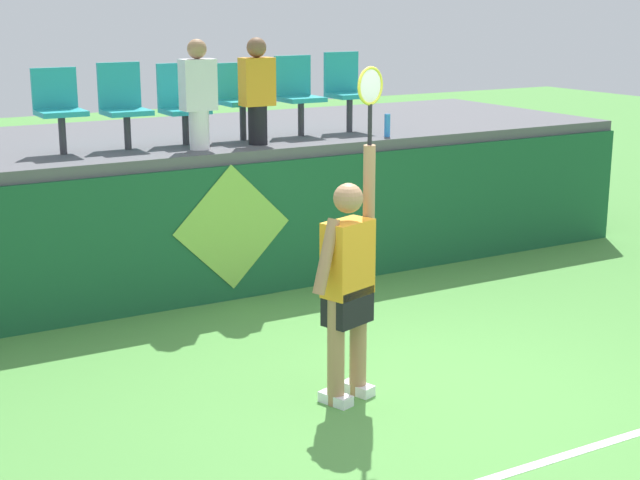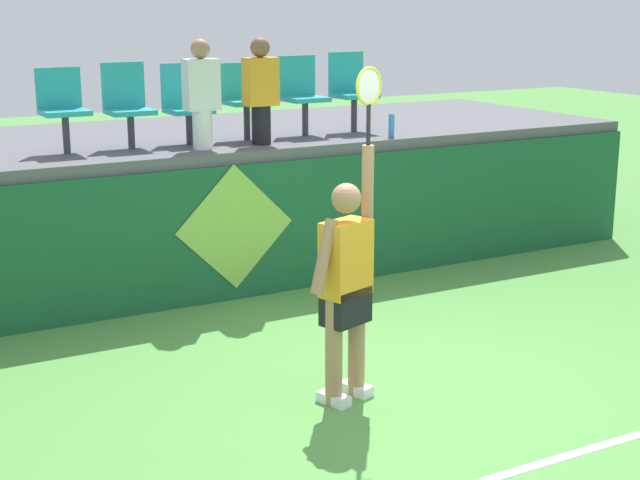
{
  "view_description": "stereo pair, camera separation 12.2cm",
  "coord_description": "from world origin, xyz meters",
  "px_view_note": "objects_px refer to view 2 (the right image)",
  "views": [
    {
      "loc": [
        -4.06,
        -5.56,
        2.95
      ],
      "look_at": [
        -0.26,
        1.04,
        1.03
      ],
      "focal_mm": 53.44,
      "sensor_mm": 36.0,
      "label": 1
    },
    {
      "loc": [
        -3.95,
        -5.62,
        2.95
      ],
      "look_at": [
        -0.26,
        1.04,
        1.03
      ],
      "focal_mm": 53.44,
      "sensor_mm": 36.0,
      "label": 2
    }
  ],
  "objects_px": {
    "tennis_player": "(346,281)",
    "stadium_chair_3": "(244,96)",
    "spectator_0": "(202,92)",
    "stadium_chair_0": "(62,105)",
    "stadium_chair_4": "(302,91)",
    "stadium_chair_2": "(186,101)",
    "water_bottle": "(391,126)",
    "stadium_chair_5": "(351,88)",
    "stadium_chair_1": "(127,102)",
    "spectator_1": "(261,89)"
  },
  "relations": [
    {
      "from": "tennis_player",
      "to": "stadium_chair_3",
      "type": "bearing_deg",
      "value": 77.11
    },
    {
      "from": "spectator_0",
      "to": "tennis_player",
      "type": "bearing_deg",
      "value": -92.86
    },
    {
      "from": "stadium_chair_0",
      "to": "stadium_chair_4",
      "type": "bearing_deg",
      "value": 0.1
    },
    {
      "from": "tennis_player",
      "to": "stadium_chair_4",
      "type": "xyz_separation_m",
      "value": [
        1.52,
        3.56,
        1.04
      ]
    },
    {
      "from": "stadium_chair_0",
      "to": "stadium_chair_2",
      "type": "distance_m",
      "value": 1.28
    },
    {
      "from": "water_bottle",
      "to": "stadium_chair_5",
      "type": "relative_size",
      "value": 0.28
    },
    {
      "from": "stadium_chair_5",
      "to": "spectator_0",
      "type": "height_order",
      "value": "spectator_0"
    },
    {
      "from": "tennis_player",
      "to": "stadium_chair_5",
      "type": "height_order",
      "value": "tennis_player"
    },
    {
      "from": "stadium_chair_1",
      "to": "tennis_player",
      "type": "bearing_deg",
      "value": -82.49
    },
    {
      "from": "stadium_chair_4",
      "to": "stadium_chair_3",
      "type": "bearing_deg",
      "value": -179.49
    },
    {
      "from": "water_bottle",
      "to": "stadium_chair_5",
      "type": "height_order",
      "value": "stadium_chair_5"
    },
    {
      "from": "tennis_player",
      "to": "stadium_chair_4",
      "type": "relative_size",
      "value": 2.87
    },
    {
      "from": "spectator_0",
      "to": "spectator_1",
      "type": "relative_size",
      "value": 1.0
    },
    {
      "from": "spectator_1",
      "to": "stadium_chair_1",
      "type": "bearing_deg",
      "value": 161.25
    },
    {
      "from": "stadium_chair_4",
      "to": "tennis_player",
      "type": "bearing_deg",
      "value": -113.15
    },
    {
      "from": "water_bottle",
      "to": "stadium_chair_2",
      "type": "relative_size",
      "value": 0.3
    },
    {
      "from": "stadium_chair_4",
      "to": "spectator_1",
      "type": "height_order",
      "value": "spectator_1"
    },
    {
      "from": "spectator_0",
      "to": "stadium_chair_1",
      "type": "bearing_deg",
      "value": 144.51
    },
    {
      "from": "stadium_chair_0",
      "to": "spectator_0",
      "type": "relative_size",
      "value": 0.75
    },
    {
      "from": "stadium_chair_1",
      "to": "stadium_chair_0",
      "type": "bearing_deg",
      "value": -179.37
    },
    {
      "from": "stadium_chair_1",
      "to": "stadium_chair_5",
      "type": "bearing_deg",
      "value": -0.03
    },
    {
      "from": "stadium_chair_0",
      "to": "spectator_0",
      "type": "xyz_separation_m",
      "value": [
        1.28,
        -0.44,
        0.1
      ]
    },
    {
      "from": "stadium_chair_5",
      "to": "stadium_chair_3",
      "type": "bearing_deg",
      "value": -179.68
    },
    {
      "from": "stadium_chair_3",
      "to": "stadium_chair_4",
      "type": "distance_m",
      "value": 0.71
    },
    {
      "from": "stadium_chair_5",
      "to": "spectator_0",
      "type": "distance_m",
      "value": 2.05
    },
    {
      "from": "water_bottle",
      "to": "spectator_1",
      "type": "bearing_deg",
      "value": 172.1
    },
    {
      "from": "spectator_0",
      "to": "stadium_chair_5",
      "type": "bearing_deg",
      "value": 12.54
    },
    {
      "from": "stadium_chair_1",
      "to": "spectator_1",
      "type": "bearing_deg",
      "value": -18.75
    },
    {
      "from": "stadium_chair_0",
      "to": "tennis_player",
      "type": "bearing_deg",
      "value": -72.46
    },
    {
      "from": "water_bottle",
      "to": "stadium_chair_3",
      "type": "bearing_deg",
      "value": 156.9
    },
    {
      "from": "stadium_chair_0",
      "to": "stadium_chair_1",
      "type": "bearing_deg",
      "value": 0.63
    },
    {
      "from": "stadium_chair_3",
      "to": "stadium_chair_4",
      "type": "height_order",
      "value": "stadium_chair_4"
    },
    {
      "from": "stadium_chair_5",
      "to": "water_bottle",
      "type": "bearing_deg",
      "value": -77.44
    },
    {
      "from": "stadium_chair_3",
      "to": "stadium_chair_5",
      "type": "xyz_separation_m",
      "value": [
        1.34,
        0.01,
        0.03
      ]
    },
    {
      "from": "stadium_chair_3",
      "to": "spectator_0",
      "type": "bearing_deg",
      "value": -146.42
    },
    {
      "from": "stadium_chair_1",
      "to": "spectator_1",
      "type": "xyz_separation_m",
      "value": [
        1.28,
        -0.44,
        0.11
      ]
    },
    {
      "from": "stadium_chair_2",
      "to": "stadium_chair_4",
      "type": "distance_m",
      "value": 1.37
    },
    {
      "from": "spectator_0",
      "to": "water_bottle",
      "type": "bearing_deg",
      "value": -5.21
    },
    {
      "from": "stadium_chair_0",
      "to": "water_bottle",
      "type": "bearing_deg",
      "value": -10.5
    },
    {
      "from": "water_bottle",
      "to": "stadium_chair_3",
      "type": "height_order",
      "value": "stadium_chair_3"
    },
    {
      "from": "stadium_chair_2",
      "to": "stadium_chair_3",
      "type": "bearing_deg",
      "value": -0.79
    },
    {
      "from": "stadium_chair_0",
      "to": "spectator_1",
      "type": "distance_m",
      "value": 1.99
    },
    {
      "from": "tennis_player",
      "to": "stadium_chair_3",
      "type": "relative_size",
      "value": 3.07
    },
    {
      "from": "stadium_chair_3",
      "to": "spectator_1",
      "type": "distance_m",
      "value": 0.44
    },
    {
      "from": "stadium_chair_0",
      "to": "spectator_1",
      "type": "relative_size",
      "value": 0.75
    },
    {
      "from": "stadium_chair_0",
      "to": "spectator_0",
      "type": "height_order",
      "value": "spectator_0"
    },
    {
      "from": "tennis_player",
      "to": "stadium_chair_0",
      "type": "height_order",
      "value": "tennis_player"
    },
    {
      "from": "water_bottle",
      "to": "tennis_player",
      "type": "bearing_deg",
      "value": -128.14
    },
    {
      "from": "spectator_1",
      "to": "water_bottle",
      "type": "bearing_deg",
      "value": -7.9
    },
    {
      "from": "stadium_chair_0",
      "to": "stadium_chair_1",
      "type": "distance_m",
      "value": 0.65
    }
  ]
}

